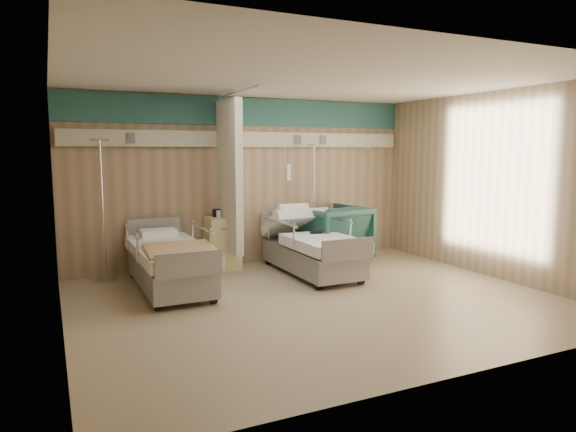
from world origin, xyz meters
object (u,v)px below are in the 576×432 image
at_px(visitor_armchair, 331,234).
at_px(bedside_cabinet, 223,243).
at_px(bed_right, 311,254).
at_px(bed_left, 170,267).
at_px(iv_stand_left, 105,252).
at_px(iv_stand_right, 313,236).

bearing_deg(visitor_armchair, bedside_cabinet, -20.47).
xyz_separation_m(bed_right, bedside_cabinet, (-1.15, 0.90, 0.11)).
xyz_separation_m(bed_left, iv_stand_left, (-0.76, 0.90, 0.11)).
bearing_deg(bedside_cabinet, iv_stand_right, 0.56).
height_order(bed_right, visitor_armchair, visitor_armchair).
height_order(bed_right, iv_stand_left, iv_stand_left).
bearing_deg(bed_right, visitor_armchair, 39.01).
bearing_deg(visitor_armchair, bed_left, 1.72).
height_order(bed_right, bedside_cabinet, bedside_cabinet).
bearing_deg(iv_stand_right, iv_stand_left, -179.77).
xyz_separation_m(bed_right, visitor_armchair, (0.65, 0.53, 0.19)).
relative_size(bedside_cabinet, iv_stand_left, 0.41).
height_order(bed_right, bed_left, same).
xyz_separation_m(iv_stand_right, iv_stand_left, (-3.48, -0.01, 0.01)).
distance_m(bedside_cabinet, visitor_armchair, 1.84).
distance_m(bed_right, visitor_armchair, 0.86).
relative_size(bedside_cabinet, visitor_armchair, 0.77).
xyz_separation_m(bedside_cabinet, visitor_armchair, (1.80, -0.37, 0.08)).
height_order(visitor_armchair, iv_stand_left, iv_stand_left).
relative_size(bed_left, visitor_armchair, 1.96).
xyz_separation_m(bed_left, bedside_cabinet, (1.05, 0.90, 0.11)).
xyz_separation_m(bed_right, iv_stand_left, (-2.96, 0.90, 0.11)).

